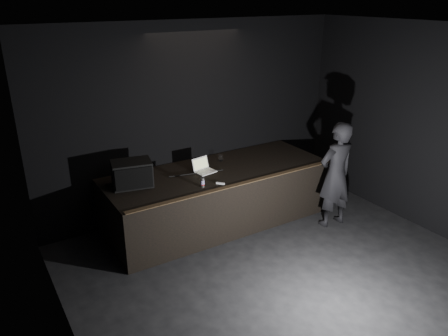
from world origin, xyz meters
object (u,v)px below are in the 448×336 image
(stage_riser, at_px, (218,196))
(stage_monitor, at_px, (132,174))
(person, at_px, (336,175))
(beer_can, at_px, (203,183))
(laptop, at_px, (203,168))

(stage_riser, xyz_separation_m, stage_monitor, (-1.51, 0.15, 0.71))
(stage_monitor, xyz_separation_m, person, (3.21, -1.33, -0.25))
(beer_can, bearing_deg, laptop, 60.02)
(beer_can, relative_size, person, 0.08)
(stage_riser, height_order, stage_monitor, stage_monitor)
(stage_riser, xyz_separation_m, person, (1.70, -1.17, 0.46))
(stage_monitor, bearing_deg, beer_can, -22.42)
(stage_monitor, height_order, person, person)
(laptop, relative_size, beer_can, 2.45)
(stage_monitor, distance_m, beer_can, 1.14)
(laptop, bearing_deg, stage_riser, -30.64)
(stage_riser, relative_size, person, 2.09)
(laptop, bearing_deg, person, -42.94)
(stage_riser, xyz_separation_m, laptop, (-0.24, 0.09, 0.56))
(stage_riser, distance_m, beer_can, 0.95)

